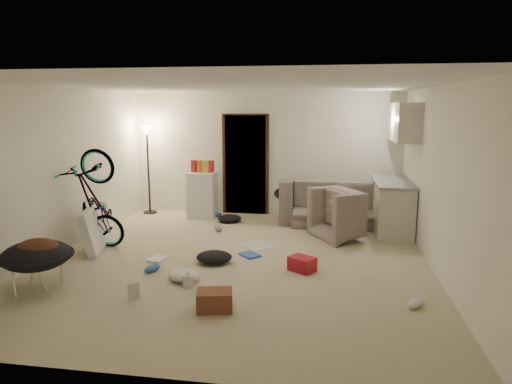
% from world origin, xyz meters
% --- Properties ---
extents(floor, '(5.50, 6.00, 0.02)m').
position_xyz_m(floor, '(0.00, 0.00, -0.01)').
color(floor, '#C0B694').
rests_on(floor, ground).
extents(ceiling, '(5.50, 6.00, 0.02)m').
position_xyz_m(ceiling, '(0.00, 0.00, 2.51)').
color(ceiling, white).
rests_on(ceiling, wall_back).
extents(wall_back, '(5.50, 0.02, 2.50)m').
position_xyz_m(wall_back, '(0.00, 3.01, 1.25)').
color(wall_back, white).
rests_on(wall_back, floor).
extents(wall_front, '(5.50, 0.02, 2.50)m').
position_xyz_m(wall_front, '(0.00, -3.01, 1.25)').
color(wall_front, white).
rests_on(wall_front, floor).
extents(wall_left, '(0.02, 6.00, 2.50)m').
position_xyz_m(wall_left, '(-2.76, 0.00, 1.25)').
color(wall_left, white).
rests_on(wall_left, floor).
extents(wall_right, '(0.02, 6.00, 2.50)m').
position_xyz_m(wall_right, '(2.76, 0.00, 1.25)').
color(wall_right, white).
rests_on(wall_right, floor).
extents(doorway, '(0.85, 0.10, 2.04)m').
position_xyz_m(doorway, '(-0.40, 2.97, 1.02)').
color(doorway, black).
rests_on(doorway, floor).
extents(door_trim, '(0.97, 0.04, 2.10)m').
position_xyz_m(door_trim, '(-0.40, 2.94, 1.02)').
color(door_trim, '#321F11').
rests_on(door_trim, floor).
extents(floor_lamp, '(0.28, 0.28, 1.81)m').
position_xyz_m(floor_lamp, '(-2.40, 2.65, 1.31)').
color(floor_lamp, black).
rests_on(floor_lamp, floor).
extents(kitchen_counter, '(0.60, 1.50, 0.88)m').
position_xyz_m(kitchen_counter, '(2.43, 2.00, 0.44)').
color(kitchen_counter, beige).
rests_on(kitchen_counter, floor).
extents(counter_top, '(0.64, 1.54, 0.04)m').
position_xyz_m(counter_top, '(2.43, 2.00, 0.90)').
color(counter_top, gray).
rests_on(counter_top, kitchen_counter).
extents(kitchen_uppers, '(0.38, 1.40, 0.65)m').
position_xyz_m(kitchen_uppers, '(2.56, 2.00, 1.95)').
color(kitchen_uppers, beige).
rests_on(kitchen_uppers, wall_right).
extents(sofa, '(2.18, 0.85, 0.64)m').
position_xyz_m(sofa, '(1.48, 2.45, 0.32)').
color(sofa, '#353C35').
rests_on(sofa, floor).
extents(armchair, '(1.21, 1.25, 0.62)m').
position_xyz_m(armchair, '(1.71, 1.52, 0.31)').
color(armchair, '#353C35').
rests_on(armchair, floor).
extents(bicycle, '(1.65, 0.76, 0.94)m').
position_xyz_m(bicycle, '(-2.30, 0.21, 0.43)').
color(bicycle, black).
rests_on(bicycle, floor).
extents(book_asset, '(0.24, 0.25, 0.02)m').
position_xyz_m(book_asset, '(-0.96, -1.61, 0.01)').
color(book_asset, '#AA1925').
rests_on(book_asset, floor).
extents(mini_fridge, '(0.56, 0.56, 0.91)m').
position_xyz_m(mini_fridge, '(-1.22, 2.55, 0.45)').
color(mini_fridge, white).
rests_on(mini_fridge, floor).
extents(snack_box_0, '(0.11, 0.09, 0.30)m').
position_xyz_m(snack_box_0, '(-1.39, 2.55, 1.00)').
color(snack_box_0, '#AA1925').
rests_on(snack_box_0, mini_fridge).
extents(snack_box_1, '(0.10, 0.07, 0.30)m').
position_xyz_m(snack_box_1, '(-1.27, 2.55, 1.00)').
color(snack_box_1, '#C36218').
rests_on(snack_box_1, mini_fridge).
extents(snack_box_2, '(0.11, 0.09, 0.30)m').
position_xyz_m(snack_box_2, '(-1.15, 2.55, 1.00)').
color(snack_box_2, gold).
rests_on(snack_box_2, mini_fridge).
extents(snack_box_3, '(0.12, 0.10, 0.30)m').
position_xyz_m(snack_box_3, '(-1.03, 2.55, 1.00)').
color(snack_box_3, '#AA1925').
rests_on(snack_box_3, mini_fridge).
extents(saucer_chair, '(0.87, 0.87, 0.62)m').
position_xyz_m(saucer_chair, '(-2.17, -1.48, 0.37)').
color(saucer_chair, silver).
rests_on(saucer_chair, floor).
extents(hoodie, '(0.54, 0.47, 0.22)m').
position_xyz_m(hoodie, '(-2.12, -1.51, 0.56)').
color(hoodie, '#492619').
rests_on(hoodie, saucer_chair).
extents(sofa_drape, '(0.61, 0.52, 0.28)m').
position_xyz_m(sofa_drape, '(0.53, 2.45, 0.54)').
color(sofa_drape, black).
rests_on(sofa_drape, sofa).
extents(tv_box, '(0.50, 1.04, 0.68)m').
position_xyz_m(tv_box, '(-2.30, 0.17, 0.33)').
color(tv_box, silver).
rests_on(tv_box, floor).
extents(drink_case_a, '(0.44, 0.36, 0.22)m').
position_xyz_m(drink_case_a, '(0.09, -1.67, 0.11)').
color(drink_case_a, brown).
rests_on(drink_case_a, floor).
extents(drink_case_b, '(0.42, 0.39, 0.19)m').
position_xyz_m(drink_case_b, '(0.97, -0.29, 0.10)').
color(drink_case_b, '#AA1925').
rests_on(drink_case_b, floor).
extents(juicer, '(0.14, 0.14, 0.21)m').
position_xyz_m(juicer, '(-0.41, -1.06, 0.09)').
color(juicer, beige).
rests_on(juicer, floor).
extents(newspaper, '(0.62, 0.64, 0.01)m').
position_xyz_m(newspaper, '(0.18, 0.73, 0.00)').
color(newspaper, beige).
rests_on(newspaper, floor).
extents(book_blue, '(0.37, 0.36, 0.03)m').
position_xyz_m(book_blue, '(0.16, 0.21, 0.01)').
color(book_blue, '#305CAD').
rests_on(book_blue, floor).
extents(book_white, '(0.28, 0.33, 0.03)m').
position_xyz_m(book_white, '(-1.15, -0.18, 0.01)').
color(book_white, silver).
rests_on(book_white, floor).
extents(shoe_0, '(0.27, 0.17, 0.09)m').
position_xyz_m(shoe_0, '(-0.95, 2.55, 0.05)').
color(shoe_0, '#305CAD').
rests_on(shoe_0, floor).
extents(shoe_1, '(0.26, 0.32, 0.11)m').
position_xyz_m(shoe_1, '(-0.65, 1.49, 0.06)').
color(shoe_1, slate).
rests_on(shoe_1, floor).
extents(shoe_2, '(0.22, 0.29, 0.10)m').
position_xyz_m(shoe_2, '(-1.04, -0.66, 0.05)').
color(shoe_2, '#305CAD').
rests_on(shoe_2, floor).
extents(shoe_4, '(0.26, 0.28, 0.10)m').
position_xyz_m(shoe_4, '(2.30, -1.26, 0.05)').
color(shoe_4, white).
rests_on(shoe_4, floor).
extents(clothes_lump_a, '(0.55, 0.48, 0.17)m').
position_xyz_m(clothes_lump_a, '(-0.30, -0.16, 0.08)').
color(clothes_lump_a, black).
rests_on(clothes_lump_a, floor).
extents(clothes_lump_b, '(0.60, 0.57, 0.14)m').
position_xyz_m(clothes_lump_b, '(-0.58, 2.17, 0.07)').
color(clothes_lump_b, black).
rests_on(clothes_lump_b, floor).
extents(clothes_lump_c, '(0.50, 0.46, 0.13)m').
position_xyz_m(clothes_lump_c, '(-0.52, -0.89, 0.07)').
color(clothes_lump_c, silver).
rests_on(clothes_lump_c, floor).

